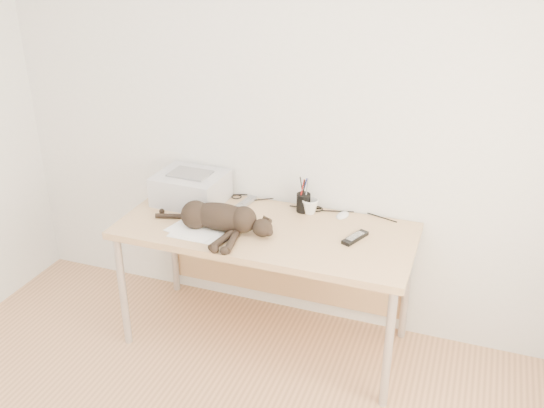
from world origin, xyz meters
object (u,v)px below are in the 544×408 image
at_px(printer, 191,188).
at_px(cat, 217,218).
at_px(desk, 271,242).
at_px(mug, 310,206).
at_px(pen_cup, 303,202).
at_px(mouse, 343,214).

distance_m(printer, cat, 0.41).
bearing_deg(desk, mug, 44.01).
height_order(desk, mug, mug).
height_order(desk, cat, cat).
bearing_deg(printer, desk, -9.00).
height_order(cat, mug, cat).
xyz_separation_m(mug, pen_cup, (-0.04, 0.01, 0.01)).
distance_m(printer, mug, 0.71).
height_order(printer, mouse, printer).
bearing_deg(pen_cup, mug, -15.59).
distance_m(printer, mouse, 0.90).
xyz_separation_m(cat, mouse, (0.59, 0.39, -0.05)).
distance_m(desk, mug, 0.30).
bearing_deg(mug, printer, -173.14).
height_order(printer, pen_cup, pen_cup).
bearing_deg(cat, mug, 40.27).
bearing_deg(cat, desk, 38.37).
bearing_deg(cat, printer, 135.26).
bearing_deg(desk, cat, -140.28).
bearing_deg(mouse, mug, -156.64).
bearing_deg(pen_cup, printer, -171.70).
xyz_separation_m(printer, cat, (0.29, -0.28, -0.02)).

